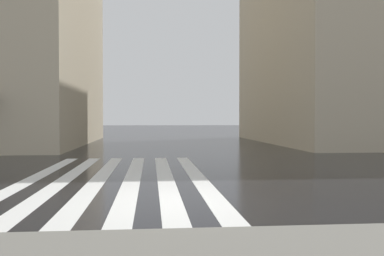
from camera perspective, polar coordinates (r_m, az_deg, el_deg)
The scene contains 2 objects.
ground_plane at distance 9.75m, azimuth -2.10°, elevation -9.54°, with size 220.00×220.00×0.00m, color black.
zebra_crossing at distance 13.72m, azimuth -9.88°, elevation -6.40°, with size 13.00×5.50×0.01m.
Camera 1 is at (-9.56, 0.55, 1.82)m, focal length 40.49 mm.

